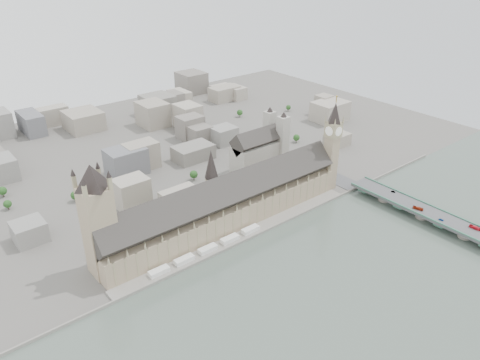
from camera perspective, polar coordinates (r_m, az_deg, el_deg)
ground at (r=449.66m, az=-0.29°, el=-6.54°), size 900.00×900.00×0.00m
river_thames at (r=365.16m, az=17.01°, el=-17.51°), size 600.00×600.00×0.00m
embankment_wall at (r=439.25m, az=0.95°, el=-7.23°), size 600.00×1.50×3.00m
river_terrace at (r=444.28m, az=0.32°, el=-6.85°), size 270.00×15.00×2.00m
terrace_tents at (r=423.15m, az=-3.96°, el=-8.39°), size 118.00×7.00×4.00m
palace_of_westminster at (r=450.79m, az=-1.87°, el=-3.06°), size 265.00×40.73×55.44m
elizabeth_tower at (r=514.67m, az=11.21°, el=4.81°), size 17.00×17.00×107.50m
victoria_tower at (r=388.84m, az=-16.99°, el=-4.16°), size 30.00×30.00×100.00m
central_tower at (r=433.36m, az=-3.50°, el=0.87°), size 13.00×13.00×48.00m
westminster_bridge at (r=508.39m, az=20.61°, el=-3.49°), size 25.00×325.00×10.25m
bridge_parapets at (r=489.45m, az=25.08°, el=-4.88°), size 25.00×235.00×1.15m
westminster_abbey at (r=564.68m, az=2.42°, el=3.74°), size 68.00×36.00×64.00m
city_skyline_inland at (r=629.08m, az=-14.50°, el=4.80°), size 720.00×360.00×38.00m
park_trees at (r=482.14m, az=-5.71°, el=-3.11°), size 110.00×30.00×15.00m
red_bus_north at (r=499.40m, az=20.87°, el=-3.24°), size 5.05×10.50×2.85m
red_bus_south at (r=488.60m, az=26.72°, el=-5.20°), size 3.29×10.62×2.91m
car_blue at (r=489.61m, az=23.32°, el=-4.45°), size 3.38×5.12×1.62m
car_silver at (r=524.46m, az=18.18°, el=-1.36°), size 2.96×4.50×1.40m
car_approach at (r=583.53m, az=8.72°, el=2.72°), size 2.40×4.78×1.33m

